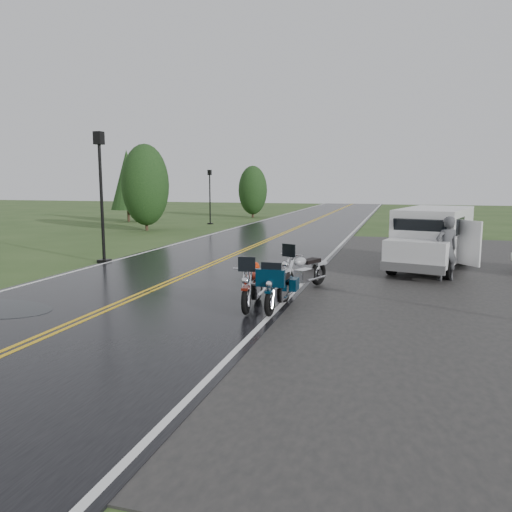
{
  "coord_description": "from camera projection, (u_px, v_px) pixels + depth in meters",
  "views": [
    {
      "loc": [
        6.47,
        -10.62,
        2.94
      ],
      "look_at": [
        2.8,
        2.0,
        1.0
      ],
      "focal_mm": 35.0,
      "sensor_mm": 36.0,
      "label": 1
    }
  ],
  "objects": [
    {
      "name": "motorcycle_red",
      "position": [
        246.0,
        289.0,
        10.89
      ],
      "size": [
        1.0,
        2.19,
        1.25
      ],
      "primitive_type": null,
      "rotation": [
        0.0,
        0.0,
        0.11
      ],
      "color": "#5A130A",
      "rests_on": "ground"
    },
    {
      "name": "motorcycle_silver",
      "position": [
        286.0,
        272.0,
        12.9
      ],
      "size": [
        1.56,
        2.32,
        1.29
      ],
      "primitive_type": null,
      "rotation": [
        0.0,
        0.0,
        -0.39
      ],
      "color": "#9A9BA1",
      "rests_on": "ground"
    },
    {
      "name": "tree_left_far",
      "position": [
        253.0,
        195.0,
        42.2
      ],
      "size": [
        2.42,
        2.42,
        3.72
      ],
      "primitive_type": null,
      "color": "#1E3D19",
      "rests_on": "ground"
    },
    {
      "name": "tree_left_mid",
      "position": [
        146.0,
        194.0,
        30.56
      ],
      "size": [
        2.89,
        2.89,
        4.51
      ],
      "primitive_type": null,
      "color": "#1E3D19",
      "rests_on": "ground"
    },
    {
      "name": "lamp_post_far_left",
      "position": [
        210.0,
        197.0,
        35.27
      ],
      "size": [
        0.33,
        0.33,
        3.87
      ],
      "primitive_type": null,
      "color": "black",
      "rests_on": "ground"
    },
    {
      "name": "motorcycle_teal",
      "position": [
        270.0,
        292.0,
        10.76
      ],
      "size": [
        0.76,
        2.01,
        1.18
      ],
      "primitive_type": null,
      "rotation": [
        0.0,
        0.0,
        -0.01
      ],
      "color": "#042032",
      "rests_on": "ground"
    },
    {
      "name": "person_at_van",
      "position": [
        446.0,
        250.0,
        14.83
      ],
      "size": [
        0.84,
        0.74,
        1.93
      ],
      "primitive_type": "imported",
      "rotation": [
        0.0,
        0.0,
        3.63
      ],
      "color": "#444549",
      "rests_on": "ground"
    },
    {
      "name": "van_white",
      "position": [
        393.0,
        242.0,
        15.79
      ],
      "size": [
        3.3,
        5.74,
        2.13
      ],
      "primitive_type": null,
      "rotation": [
        0.0,
        0.0,
        -0.25
      ],
      "color": "silver",
      "rests_on": "ground"
    },
    {
      "name": "road",
      "position": [
        246.0,
        250.0,
        21.8
      ],
      "size": [
        8.0,
        100.0,
        0.04
      ],
      "primitive_type": "cube",
      "color": "black",
      "rests_on": "ground"
    },
    {
      "name": "pine_left_far",
      "position": [
        128.0,
        187.0,
        37.52
      ],
      "size": [
        2.52,
        2.52,
        5.25
      ],
      "primitive_type": null,
      "color": "#1E3D19",
      "rests_on": "ground"
    },
    {
      "name": "ground",
      "position": [
        125.0,
        303.0,
        12.3
      ],
      "size": [
        120.0,
        120.0,
        0.0
      ],
      "primitive_type": "plane",
      "color": "#2D471E",
      "rests_on": "ground"
    },
    {
      "name": "lamp_post_near_left",
      "position": [
        101.0,
        197.0,
        18.16
      ],
      "size": [
        0.41,
        0.41,
        4.81
      ],
      "primitive_type": null,
      "color": "black",
      "rests_on": "ground"
    }
  ]
}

